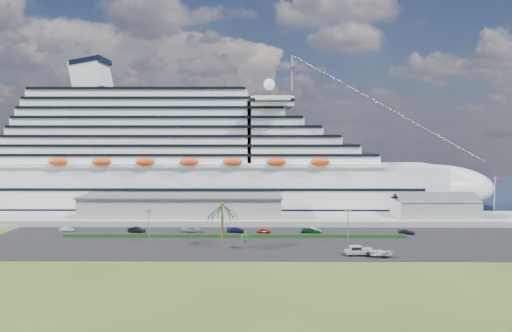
{
  "coord_description": "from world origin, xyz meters",
  "views": [
    {
      "loc": [
        -1.15,
        -110.83,
        26.65
      ],
      "look_at": [
        -2.32,
        30.0,
        17.68
      ],
      "focal_mm": 35.0,
      "sensor_mm": 36.0,
      "label": 1
    }
  ],
  "objects_px": {
    "cruise_ship": "(202,163)",
    "pickup_truck": "(358,250)",
    "parked_car_3": "(237,230)",
    "boat_trailer": "(381,252)"
  },
  "relations": [
    {
      "from": "pickup_truck",
      "to": "parked_car_3",
      "type": "bearing_deg",
      "value": 137.96
    },
    {
      "from": "parked_car_3",
      "to": "boat_trailer",
      "type": "height_order",
      "value": "boat_trailer"
    },
    {
      "from": "cruise_ship",
      "to": "parked_car_3",
      "type": "relative_size",
      "value": 37.17
    },
    {
      "from": "cruise_ship",
      "to": "pickup_truck",
      "type": "height_order",
      "value": "cruise_ship"
    },
    {
      "from": "pickup_truck",
      "to": "boat_trailer",
      "type": "relative_size",
      "value": 1.02
    },
    {
      "from": "cruise_ship",
      "to": "boat_trailer",
      "type": "relative_size",
      "value": 31.66
    },
    {
      "from": "parked_car_3",
      "to": "pickup_truck",
      "type": "distance_m",
      "value": 37.58
    },
    {
      "from": "parked_car_3",
      "to": "boat_trailer",
      "type": "relative_size",
      "value": 0.85
    },
    {
      "from": "cruise_ship",
      "to": "boat_trailer",
      "type": "distance_m",
      "value": 84.27
    },
    {
      "from": "parked_car_3",
      "to": "pickup_truck",
      "type": "xyz_separation_m",
      "value": [
        27.91,
        -25.16,
        0.42
      ]
    }
  ]
}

